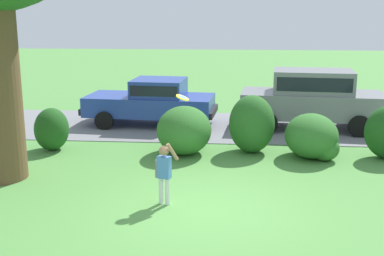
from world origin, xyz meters
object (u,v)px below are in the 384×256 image
(parked_suv, at_px, (312,96))
(child_thrower, at_px, (164,170))
(parked_sedan, at_px, (153,100))
(frisbee, at_px, (182,98))

(parked_suv, height_order, child_thrower, parked_suv)
(parked_suv, xyz_separation_m, child_thrower, (-3.89, -6.85, -0.36))
(parked_sedan, xyz_separation_m, frisbee, (1.63, -6.31, 1.20))
(parked_suv, bearing_deg, frisbee, -120.09)
(parked_sedan, distance_m, child_thrower, 7.10)
(parked_sedan, bearing_deg, child_thrower, -79.19)
(parked_sedan, relative_size, frisbee, 16.09)
(child_thrower, bearing_deg, parked_suv, 60.42)
(parked_suv, relative_size, frisbee, 17.22)
(parked_suv, height_order, frisbee, frisbee)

